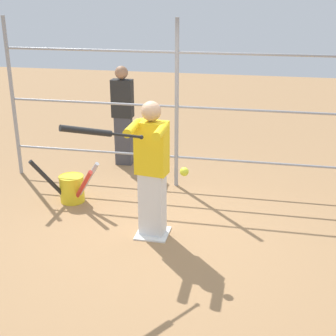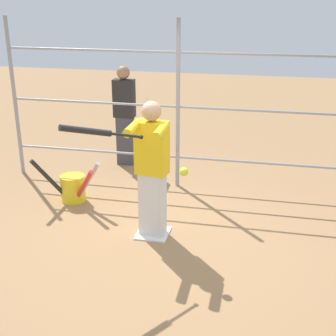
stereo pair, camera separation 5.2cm
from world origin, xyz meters
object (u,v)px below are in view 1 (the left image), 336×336
batter (152,166)px  bat_bucket (72,188)px  softball_in_flight (184,172)px  bystander_behind_fence (123,115)px  baseball_bat_swinging (94,132)px

batter → bat_bucket: batter is taller
softball_in_flight → bystander_behind_fence: 3.26m
batter → baseball_bat_swinging: batter is taller
batter → bystander_behind_fence: size_ratio=0.99×
batter → bystander_behind_fence: (1.08, -2.40, -0.03)m
bat_bucket → bystander_behind_fence: 1.83m
bystander_behind_fence → bat_bucket: bearing=80.6°
batter → softball_in_flight: size_ratio=17.73×
baseball_bat_swinging → bystander_behind_fence: 3.35m
baseball_bat_swinging → softball_in_flight: baseball_bat_swinging is taller
batter → bat_bucket: size_ratio=1.76×
baseball_bat_swinging → softball_in_flight: bearing=-157.9°
softball_in_flight → bystander_behind_fence: bearing=-61.6°
softball_in_flight → bystander_behind_fence: bystander_behind_fence is taller
baseball_bat_swinging → batter: bearing=-115.6°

